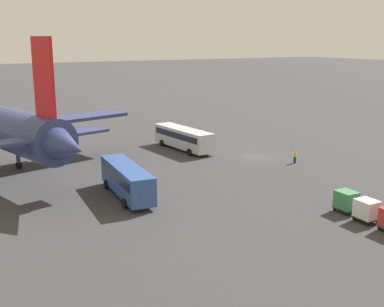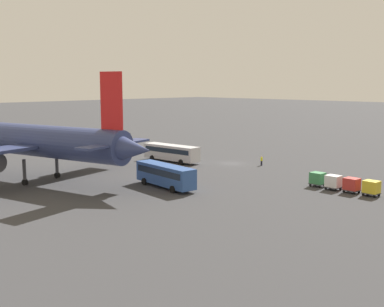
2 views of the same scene
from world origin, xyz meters
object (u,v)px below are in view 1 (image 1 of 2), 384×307
(shuttle_bus_near, at_px, (183,137))
(worker_person, at_px, (295,157))
(cargo_cart_green, at_px, (346,200))
(cargo_cart_white, at_px, (367,209))
(shuttle_bus_far, at_px, (127,178))

(shuttle_bus_near, relative_size, worker_person, 7.08)
(worker_person, distance_m, cargo_cart_green, 18.65)
(cargo_cart_white, bearing_deg, worker_person, -25.58)
(shuttle_bus_far, xyz_separation_m, worker_person, (1.38, -24.64, -1.09))
(shuttle_bus_far, bearing_deg, cargo_cart_green, -127.24)
(shuttle_bus_near, height_order, cargo_cart_white, shuttle_bus_near)
(worker_person, bearing_deg, cargo_cart_white, 154.42)
(cargo_cart_white, bearing_deg, shuttle_bus_far, 41.00)
(shuttle_bus_near, height_order, shuttle_bus_far, shuttle_bus_far)
(worker_person, bearing_deg, cargo_cart_green, 151.99)
(cargo_cart_green, bearing_deg, worker_person, -28.01)
(cargo_cart_white, height_order, cargo_cart_green, same)
(shuttle_bus_far, height_order, worker_person, shuttle_bus_far)
(worker_person, height_order, cargo_cart_white, cargo_cart_white)
(worker_person, xyz_separation_m, cargo_cart_green, (-16.46, 8.76, 0.32))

